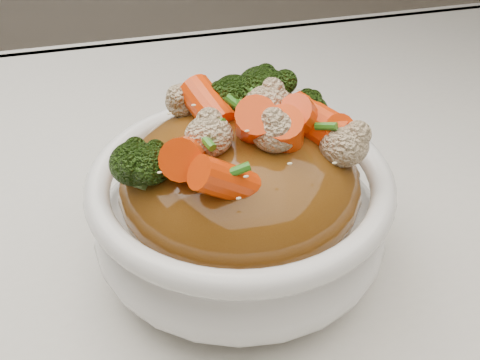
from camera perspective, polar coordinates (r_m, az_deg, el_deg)
name	(u,v)px	position (r m, az deg, el deg)	size (l,w,h in m)	color
tablecloth	(177,271)	(0.44, -6.42, -9.14)	(1.20, 0.80, 0.04)	silver
bowl	(240,215)	(0.39, 0.00, -3.55)	(0.20, 0.20, 0.08)	white
sauce_base	(240,183)	(0.38, 0.00, -0.34)	(0.16, 0.16, 0.09)	brown
carrots	(240,107)	(0.34, 0.00, 7.43)	(0.16, 0.16, 0.05)	#ED3F07
broccoli	(240,108)	(0.34, 0.00, 7.29)	(0.16, 0.16, 0.04)	black
cauliflower	(240,111)	(0.35, 0.00, 7.02)	(0.16, 0.16, 0.03)	beige
scallions	(240,106)	(0.34, 0.00, 7.57)	(0.12, 0.12, 0.02)	#2B731A
sesame_seeds	(240,106)	(0.34, 0.00, 7.57)	(0.15, 0.15, 0.01)	beige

